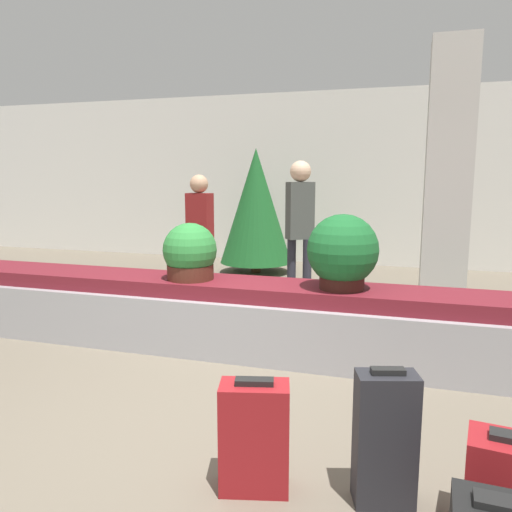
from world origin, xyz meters
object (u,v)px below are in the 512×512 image
Objects in this scene: suitcase_3 at (511,489)px; potted_plant_0 at (190,254)px; pillar at (448,181)px; suitcase_2 at (254,437)px; potted_plant_1 at (343,253)px; suitcase_1 at (385,438)px; traveler_1 at (200,228)px; decorated_tree at (256,206)px; traveler_0 at (300,220)px.

suitcase_3 is 0.94× the size of potted_plant_0.
pillar reaches higher than potted_plant_0.
suitcase_2 is 2.12m from potted_plant_1.
pillar is 4.10m from suitcase_1.
suitcase_2 reaches higher than suitcase_3.
suitcase_3 is at bearing -38.55° from potted_plant_0.
decorated_tree is at bearing -82.79° from traveler_1.
traveler_0 is at bearing 123.92° from suitcase_3.
potted_plant_1 is at bearing -62.80° from decorated_tree.
suitcase_1 is at bearing 134.80° from traveler_1.
decorated_tree is at bearing 96.76° from suitcase_1.
suitcase_2 is 0.34× the size of traveler_0.
potted_plant_1 is at bearing -115.81° from pillar.
pillar is at bearing 99.40° from suitcase_3.
suitcase_3 is at bearing -25.56° from suitcase_1.
suitcase_3 is 4.75m from traveler_1.
suitcase_2 is at bearing -57.60° from potted_plant_0.
suitcase_2 is 1.22× the size of suitcase_3.
traveler_1 is (-2.02, 1.56, 0.00)m from potted_plant_1.
suitcase_1 reaches higher than suitcase_3.
potted_plant_1 is (1.45, 0.00, 0.07)m from potted_plant_0.
suitcase_1 is at bearing 178.87° from suitcase_3.
traveler_1 is 2.25m from decorated_tree.
suitcase_3 is 6.58m from decorated_tree.
suitcase_3 is 2.37m from potted_plant_1.
decorated_tree is (-1.76, 5.79, 0.85)m from suitcase_2.
pillar is 5.14× the size of suitcase_2.
traveler_1 is at bearing 109.52° from suitcase_1.
decorated_tree is (-1.21, 2.09, 0.02)m from traveler_0.
traveler_0 reaches higher than potted_plant_0.
potted_plant_1 is at bearing 125.79° from suitcase_3.
suitcase_3 is at bearing 139.79° from traveler_1.
suitcase_1 is at bearing -66.94° from decorated_tree.
decorated_tree is (-3.00, 5.79, 0.90)m from suitcase_3.
decorated_tree reaches higher than suitcase_3.
traveler_1 is at bearing 138.95° from suitcase_3.
potted_plant_0 is 0.30× the size of traveler_0.
potted_plant_1 is 2.55m from traveler_1.
pillar is 4.84× the size of potted_plant_1.
traveler_1 reaches higher than suitcase_3.
potted_plant_0 is (-1.93, 1.90, 0.57)m from suitcase_1.
pillar is at bearing 39.41° from potted_plant_0.
suitcase_2 is 6.11m from decorated_tree.
traveler_1 reaches higher than potted_plant_0.
traveler_1 is at bearing 110.07° from potted_plant_0.
traveler_0 is at bearing 92.36° from suitcase_1.
suitcase_2 is (-1.15, -3.96, -1.30)m from pillar.
potted_plant_0 reaches higher than suitcase_1.
decorated_tree reaches higher than potted_plant_0.
pillar is 4.41× the size of suitcase_1.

